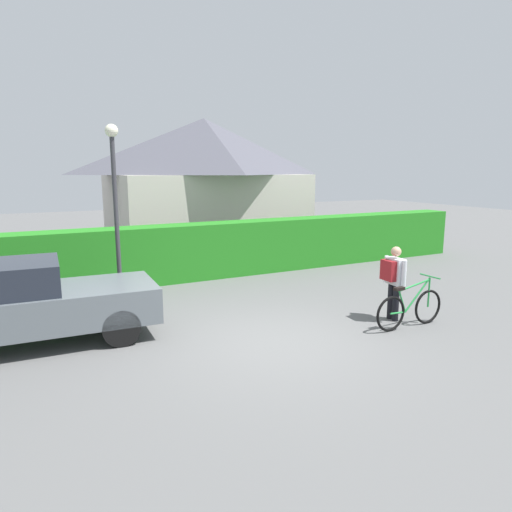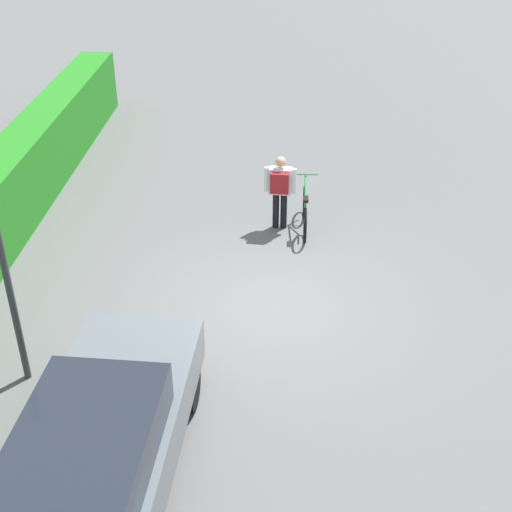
{
  "view_description": "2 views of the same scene",
  "coord_description": "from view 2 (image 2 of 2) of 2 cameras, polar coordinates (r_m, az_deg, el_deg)",
  "views": [
    {
      "loc": [
        -3.92,
        -6.83,
        3.06
      ],
      "look_at": [
        0.15,
        1.05,
        1.39
      ],
      "focal_mm": 32.1,
      "sensor_mm": 36.0,
      "label": 1
    },
    {
      "loc": [
        -9.9,
        -0.24,
        6.93
      ],
      "look_at": [
        -0.02,
        0.28,
        0.98
      ],
      "focal_mm": 49.73,
      "sensor_mm": 36.0,
      "label": 2
    }
  ],
  "objects": [
    {
      "name": "ground_plane",
      "position": [
        12.09,
        1.34,
        -3.96
      ],
      "size": [
        60.0,
        60.0,
        0.0
      ],
      "primitive_type": "plane",
      "color": "#595959"
    },
    {
      "name": "person_rider",
      "position": [
        14.0,
        1.95,
        5.6
      ],
      "size": [
        0.37,
        0.63,
        1.54
      ],
      "color": "black",
      "rests_on": "ground"
    },
    {
      "name": "parked_car_near",
      "position": [
        8.65,
        -12.5,
        -15.06
      ],
      "size": [
        4.64,
        1.86,
        1.51
      ],
      "color": "slate",
      "rests_on": "ground"
    },
    {
      "name": "bicycle",
      "position": [
        14.23,
        3.95,
        3.58
      ],
      "size": [
        1.7,
        0.5,
        0.99
      ],
      "color": "black",
      "rests_on": "ground"
    }
  ]
}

